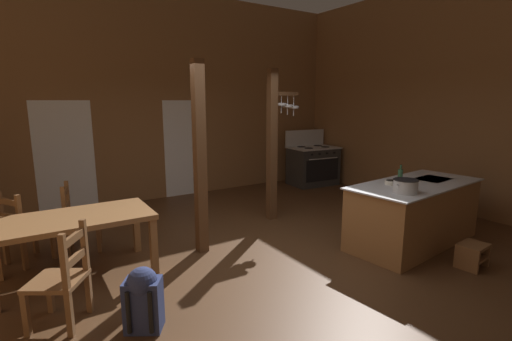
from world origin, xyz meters
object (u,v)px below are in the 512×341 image
Objects in this scene: kitchen_island at (414,213)px; stockpot_on_counter at (405,186)px; dining_table at (74,224)px; ladderback_chair_at_table_end at (79,218)px; step_stool at (472,253)px; backpack at (143,297)px; mixing_bowl_on_counter at (391,182)px; ladderback_chair_near_window at (24,229)px; stove_range at (313,165)px; ladderback_chair_by_post at (62,279)px; bottle_tall_on_counter at (400,175)px.

stockpot_on_counter reaches higher than kitchen_island.
dining_table is 0.89m from ladderback_chair_at_table_end.
kitchen_island is at bearing -29.88° from ladderback_chair_at_table_end.
step_stool is 3.91m from backpack.
stockpot_on_counter is at bearing 130.51° from step_stool.
ladderback_chair_at_table_end is 5.86× the size of mixing_bowl_on_counter.
backpack is at bearing -68.77° from ladderback_chair_near_window.
kitchen_island is at bearing -109.92° from stove_range.
ladderback_chair_near_window is 4.86m from stockpot_on_counter.
stockpot_on_counter is (3.84, -0.79, 0.53)m from ladderback_chair_by_post.
ladderback_chair_near_window reaches higher than step_stool.
mixing_bowl_on_counter reaches higher than kitchen_island.
ladderback_chair_near_window is 1.00× the size of ladderback_chair_by_post.
backpack is at bearing -178.61° from mixing_bowl_on_counter.
step_stool is at bearing -74.14° from mixing_bowl_on_counter.
step_stool is 5.17m from ladderback_chair_at_table_end.
mixing_bowl_on_counter is (4.36, -2.13, 0.47)m from ladderback_chair_near_window.
ladderback_chair_near_window is 2.38m from backpack.
ladderback_chair_by_post is 4.14m from mixing_bowl_on_counter.
ladderback_chair_near_window is 5.86× the size of mixing_bowl_on_counter.
stockpot_on_counter is (-1.96, -3.94, 0.50)m from stove_range.
ladderback_chair_by_post reaches higher than dining_table.
ladderback_chair_by_post is at bearing 161.96° from step_stool.
step_stool is at bearing -14.07° from backpack.
backpack is at bearing -178.46° from bottle_tall_on_counter.
stockpot_on_counter is 0.48m from mixing_bowl_on_counter.
kitchen_island reaches higher than backpack.
backpack is at bearing 174.43° from stockpot_on_counter.
ladderback_chair_at_table_end is at bearing 95.36° from backpack.
ladderback_chair_near_window is at bearing 145.80° from step_stool.
stove_range is 5.98m from dining_table.
ladderback_chair_by_post is at bearing 175.01° from bottle_tall_on_counter.
dining_table is at bearing 150.13° from step_stool.
kitchen_island is 5.83× the size of step_stool.
stove_range is 3.51× the size of stockpot_on_counter.
ladderback_chair_near_window is 1.76m from ladderback_chair_by_post.
stove_range is 3.43× the size of step_stool.
ladderback_chair_near_window reaches higher than kitchen_island.
ladderback_chair_at_table_end is at bearing 141.01° from step_stool.
kitchen_island is at bearing -25.59° from ladderback_chair_near_window.
ladderback_chair_near_window is at bearing 122.73° from dining_table.
ladderback_chair_by_post is at bearing -101.60° from ladderback_chair_at_table_end.
ladderback_chair_at_table_end is 2.53× the size of stockpot_on_counter.
mixing_bowl_on_counter is at bearing -19.28° from dining_table.
ladderback_chair_at_table_end is at bearing 150.87° from bottle_tall_on_counter.
ladderback_chair_by_post is (0.27, -1.74, 0.00)m from ladderback_chair_near_window.
ladderback_chair_by_post is 1.59× the size of backpack.
dining_table is 4.10m from mixing_bowl_on_counter.
backpack is (-3.80, 0.95, 0.14)m from step_stool.
stove_range is 1.39× the size of ladderback_chair_near_window.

